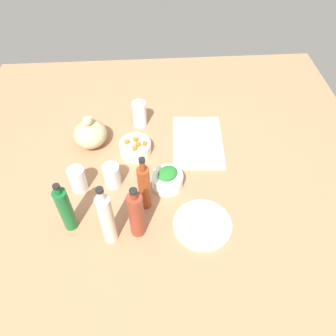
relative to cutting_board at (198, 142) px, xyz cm
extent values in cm
cube|color=#A77450|center=(-19.53, 15.45, -2.00)|extent=(190.00, 190.00, 3.00)
cube|color=silver|center=(0.00, 0.00, 0.00)|extent=(36.28, 25.49, 1.00)
cylinder|color=white|center=(-45.28, 3.91, 0.10)|extent=(22.57, 22.57, 1.20)
cylinder|color=white|center=(-24.75, 16.07, 2.63)|extent=(13.05, 13.05, 6.26)
cylinder|color=white|center=(-4.34, 29.42, 2.35)|extent=(14.33, 14.33, 5.70)
ellipsoid|color=tan|center=(2.78, 49.81, 5.55)|extent=(16.01, 15.24, 12.09)
sphere|color=#C5B98A|center=(2.78, 49.81, 13.38)|extent=(4.48, 4.48, 4.48)
cylinder|color=tan|center=(9.58, 49.81, 7.06)|extent=(5.38, 2.00, 3.93)
cylinder|color=brown|center=(-46.19, 28.54, 10.31)|extent=(5.51, 5.51, 21.63)
cylinder|color=brown|center=(-46.19, 28.54, 22.46)|extent=(2.48, 2.48, 2.66)
cylinder|color=black|center=(-46.19, 28.54, 24.38)|extent=(2.75, 2.75, 1.20)
cylinder|color=#933C1B|center=(-34.11, 25.49, 10.20)|extent=(4.71, 4.71, 21.40)
cylinder|color=#933C1B|center=(-34.11, 25.49, 23.13)|extent=(2.12, 2.12, 4.46)
cylinder|color=black|center=(-34.11, 25.49, 25.97)|extent=(2.35, 2.35, 1.20)
cylinder|color=silver|center=(-48.12, 38.71, 11.46)|extent=(5.19, 5.19, 23.93)
cylinder|color=silver|center=(-48.12, 38.71, 25.61)|extent=(2.34, 2.34, 4.38)
cylinder|color=black|center=(-48.12, 38.71, 28.40)|extent=(2.60, 2.60, 1.20)
cylinder|color=#16632E|center=(-41.94, 54.10, 9.93)|extent=(5.10, 5.10, 20.86)
cylinder|color=#16632E|center=(-41.94, 54.10, 21.67)|extent=(2.29, 2.29, 2.63)
cylinder|color=black|center=(-41.94, 54.10, 23.59)|extent=(2.55, 2.55, 1.20)
cylinder|color=white|center=(-22.44, 38.93, 4.84)|extent=(7.00, 7.00, 10.69)
cylinder|color=white|center=(-23.66, 52.75, 5.13)|extent=(6.88, 6.88, 11.25)
cylinder|color=white|center=(14.95, 27.07, 6.03)|extent=(6.75, 6.75, 13.06)
cube|color=orange|center=(-4.07, 32.86, 6.10)|extent=(2.52, 2.52, 1.80)
cube|color=orange|center=(-6.05, 27.89, 6.10)|extent=(2.33, 2.33, 1.80)
cube|color=orange|center=(-8.47, 29.54, 6.10)|extent=(2.08, 2.08, 1.80)
cube|color=orange|center=(-5.73, 24.97, 6.10)|extent=(1.95, 1.95, 1.80)
cube|color=orange|center=(-2.76, 28.95, 6.10)|extent=(2.54, 2.54, 1.80)
ellipsoid|color=#247529|center=(-24.75, 16.07, 7.20)|extent=(11.45, 11.42, 2.87)
cube|color=#FAE3D2|center=(-43.78, -0.69, 1.80)|extent=(3.11, 3.11, 2.20)
cube|color=white|center=(-48.93, 1.64, 1.80)|extent=(2.46, 2.46, 2.20)
cube|color=white|center=(-44.92, 6.08, 1.80)|extent=(3.06, 3.06, 2.20)
cube|color=silver|center=(-40.60, 3.87, 1.80)|extent=(2.89, 2.89, 2.20)
cube|color=white|center=(-48.69, 6.03, 1.80)|extent=(2.92, 2.92, 2.20)
pyramid|color=beige|center=(-4.19, -3.61, 1.96)|extent=(5.80, 5.86, 2.92)
pyramid|color=beige|center=(4.61, -0.21, 1.80)|extent=(5.87, 6.27, 2.61)
pyramid|color=beige|center=(10.07, -3.27, 1.93)|extent=(6.99, 6.98, 2.86)
camera|label=1|loc=(-112.35, 21.71, 110.73)|focal=35.71mm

